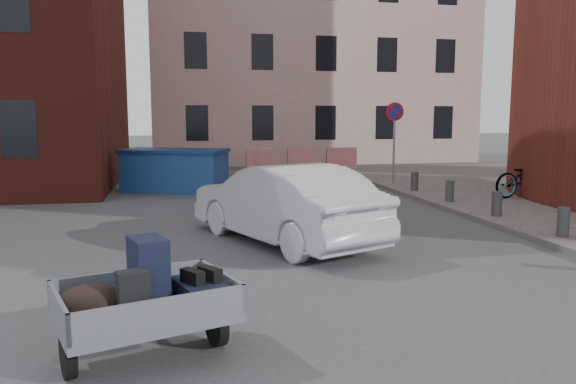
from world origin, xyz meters
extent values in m
plane|color=#38383A|center=(0.00, 0.00, 0.00)|extent=(120.00, 120.00, 0.00)
cube|color=tan|center=(6.00, 22.00, 7.00)|extent=(16.00, 8.00, 14.00)
cylinder|color=gray|center=(6.00, 9.50, 1.42)|extent=(0.07, 0.07, 2.60)
cylinder|color=red|center=(6.00, 9.48, 2.47)|extent=(0.60, 0.03, 0.60)
cylinder|color=navy|center=(6.00, 9.46, 2.47)|extent=(0.44, 0.03, 0.44)
cylinder|color=#3A3A3D|center=(6.00, 1.20, 0.40)|extent=(0.22, 0.22, 0.55)
cylinder|color=#3A3A3D|center=(6.00, 3.40, 0.40)|extent=(0.22, 0.22, 0.55)
cylinder|color=#3A3A3D|center=(6.00, 5.60, 0.40)|extent=(0.22, 0.22, 0.55)
cylinder|color=#3A3A3D|center=(6.00, 7.80, 0.40)|extent=(0.22, 0.22, 0.55)
cube|color=red|center=(2.50, 15.00, 0.50)|extent=(1.30, 0.18, 1.00)
cube|color=red|center=(4.20, 15.00, 0.50)|extent=(1.30, 0.18, 1.00)
cube|color=red|center=(5.90, 15.00, 0.50)|extent=(1.30, 0.18, 1.00)
cylinder|color=black|center=(-2.02, -2.70, 0.22)|extent=(0.24, 0.45, 0.44)
cylinder|color=black|center=(-0.65, -2.24, 0.22)|extent=(0.24, 0.45, 0.44)
cube|color=slate|center=(-1.33, -2.47, 0.46)|extent=(1.87, 1.56, 0.08)
cube|color=slate|center=(-2.07, -2.72, 0.64)|extent=(0.39, 1.05, 0.28)
cube|color=slate|center=(-0.60, -2.22, 0.64)|extent=(0.39, 1.05, 0.28)
cube|color=slate|center=(-1.50, -1.97, 0.64)|extent=(1.53, 0.55, 0.28)
cube|color=slate|center=(-1.16, -2.97, 0.64)|extent=(1.53, 0.55, 0.28)
cube|color=slate|center=(-1.62, -1.61, 0.40)|extent=(0.30, 0.69, 0.06)
cube|color=black|center=(-1.30, -2.40, 0.85)|extent=(0.43, 0.52, 0.70)
cube|color=black|center=(-0.83, -2.40, 0.62)|extent=(0.57, 0.70, 0.25)
ellipsoid|color=black|center=(-1.79, -2.68, 0.68)|extent=(0.68, 0.53, 0.36)
cube|color=black|center=(-1.42, -2.76, 0.74)|extent=(0.32, 0.26, 0.48)
ellipsoid|color=blue|center=(-1.49, -2.15, 0.62)|extent=(0.44, 0.40, 0.24)
cube|color=black|center=(-0.89, -2.47, 0.81)|extent=(0.24, 0.29, 0.13)
cube|color=black|center=(-0.72, -2.42, 0.81)|extent=(0.24, 0.29, 0.13)
cube|color=navy|center=(-1.03, 9.96, 0.61)|extent=(3.37, 2.55, 1.21)
cube|color=navy|center=(-1.03, 9.96, 1.26)|extent=(3.51, 2.68, 0.10)
imported|color=#B4B6BC|center=(0.93, 2.29, 0.73)|extent=(3.20, 4.71, 1.47)
imported|color=black|center=(8.43, 5.91, 0.66)|extent=(2.13, 1.01, 1.08)
camera|label=1|loc=(-1.02, -7.80, 2.36)|focal=35.00mm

